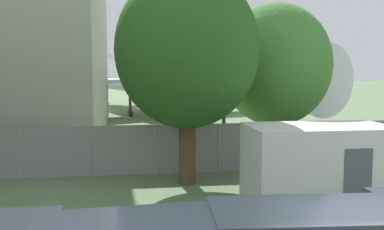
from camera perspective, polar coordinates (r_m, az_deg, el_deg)
The scene contains 5 objects.
perimeter_fence at distance 18.09m, azimuth 3.44°, elevation -4.18°, with size 56.07×0.07×1.97m.
airplane at distance 38.27m, azimuth -4.28°, elevation 5.10°, with size 30.60×37.57×10.80m.
portable_cabin at distance 14.26m, azimuth 15.75°, elevation -6.20°, with size 4.31×2.38×2.46m.
tree_near_hangar at distance 15.97m, azimuth -0.64°, elevation 8.24°, with size 5.09×5.09×7.63m.
tree_behind_benches at distance 20.05m, azimuth 10.54°, elevation 6.25°, with size 4.87×4.87×6.99m.
Camera 1 is at (-3.68, -6.19, 4.23)m, focal length 42.00 mm.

